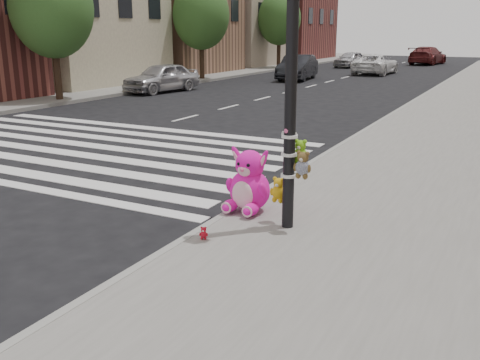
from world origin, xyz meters
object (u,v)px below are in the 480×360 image
Objects in this scene: car_dark_far at (297,67)px; car_white_near at (376,64)px; pink_bunny at (249,185)px; car_silver_far at (162,77)px; red_teddy at (204,233)px; signal_pole at (292,109)px.

car_dark_far is 0.93× the size of car_white_near.
car_silver_far is (-11.60, 13.91, 0.13)m from pink_bunny.
pink_bunny is 1.37m from red_teddy.
car_silver_far is at bearing -117.62° from car_dark_far.
red_teddy is at bearing -43.57° from car_silver_far.
red_teddy is 25.62m from car_dark_far.
signal_pole is 18.94m from car_silver_far.
car_white_near reaches higher than red_teddy.
car_silver_far is at bearing 131.03° from signal_pole.
red_teddy is 0.04× the size of car_dark_far.
car_white_near is at bearing 102.97° from pink_bunny.
car_dark_far is (-8.32, 24.23, 0.49)m from red_teddy.
car_white_near is (-5.30, 29.29, 0.10)m from pink_bunny.
car_dark_far reaches higher than pink_bunny.
signal_pole is 0.85× the size of car_white_near.
red_teddy is at bearing -78.62° from car_dark_far.
signal_pole is 2.02m from red_teddy.
car_dark_far is (-8.32, 22.89, 0.17)m from pink_bunny.
car_silver_far is 9.56m from car_dark_far.
car_silver_far reaches higher than pink_bunny.
car_dark_far is (-9.13, 23.25, -1.08)m from signal_pole.
signal_pole is 30.29m from car_white_near.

